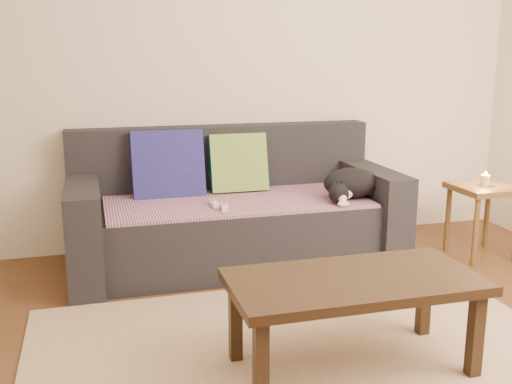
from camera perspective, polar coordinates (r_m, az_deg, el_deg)
The scene contains 13 objects.
ground at distance 2.69m, azimuth 6.17°, elevation -17.32°, with size 4.50×4.50×0.00m, color brown.
back_wall at distance 4.24m, azimuth -3.66°, elevation 12.28°, with size 4.50×0.04×2.60m, color beige.
sofa at distance 3.96m, azimuth -2.15°, elevation -2.27°, with size 2.10×0.94×0.87m.
throw_blanket at distance 3.84m, azimuth -1.84°, elevation -0.88°, with size 1.66×0.74×0.02m, color #4C2B52.
cushion_navy at distance 3.98m, azimuth -8.38°, elevation 2.42°, with size 0.47×0.12×0.47m, color #161457.
cushion_green at distance 4.07m, azimuth -1.72°, elevation 2.77°, with size 0.39×0.10×0.39m, color #0C4F45.
cat at distance 3.91m, azimuth 8.99°, elevation 0.75°, with size 0.45×0.38×0.20m.
wii_remote_a at distance 3.68m, azimuth -4.00°, elevation -1.11°, with size 0.15×0.04×0.03m, color white.
wii_remote_b at distance 3.60m, azimuth -3.01°, elevation -1.45°, with size 0.15×0.04×0.03m, color white.
side_table at distance 4.30m, azimuth 20.86°, elevation -0.54°, with size 0.40×0.40×0.49m.
candle at distance 4.28m, azimuth 21.00°, elevation 1.08°, with size 0.06×0.06×0.09m.
rug at distance 2.80m, azimuth 5.00°, elevation -15.75°, with size 2.50×1.80×0.01m, color tan.
coffee_table at distance 2.62m, azimuth 9.30°, elevation -9.09°, with size 1.07×0.54×0.43m.
Camera 1 is at (-0.89, -2.14, 1.35)m, focal length 42.00 mm.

